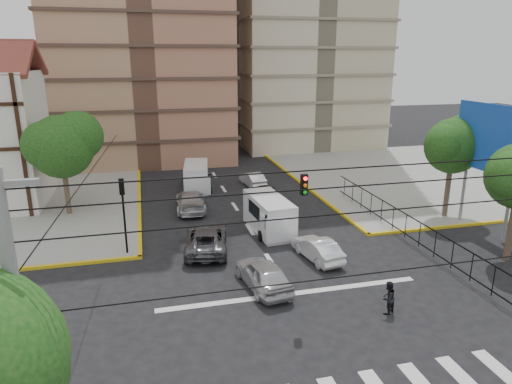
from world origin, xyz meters
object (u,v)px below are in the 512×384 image
object	(u,v)px
van_right_lane	(270,216)
car_white_front_right	(317,249)
pedestrian_crosswalk	(388,298)
traffic_light_nw	(123,204)
van_left_lane	(197,178)
car_silver_front_left	(263,274)

from	to	relation	value
van_right_lane	car_white_front_right	bearing A→B (deg)	-77.01
van_right_lane	pedestrian_crosswalk	world-z (taller)	van_right_lane
traffic_light_nw	van_right_lane	world-z (taller)	traffic_light_nw
van_right_lane	van_left_lane	xyz separation A→B (m)	(-3.40, 10.97, -0.01)
van_left_lane	van_right_lane	bearing A→B (deg)	-64.85
traffic_light_nw	car_silver_front_left	distance (m)	9.01
van_right_lane	van_left_lane	world-z (taller)	van_right_lane
van_left_lane	car_silver_front_left	xyz separation A→B (m)	(1.07, -18.04, -0.36)
car_silver_front_left	pedestrian_crosswalk	distance (m)	5.98
van_right_lane	car_silver_front_left	size ratio (longest dim) A/B	1.21
car_silver_front_left	car_white_front_right	size ratio (longest dim) A/B	1.11
van_right_lane	van_left_lane	size ratio (longest dim) A/B	0.99
traffic_light_nw	car_silver_front_left	bearing A→B (deg)	-40.45
car_silver_front_left	car_white_front_right	world-z (taller)	car_silver_front_left
pedestrian_crosswalk	van_right_lane	bearing A→B (deg)	-106.84
van_left_lane	car_silver_front_left	world-z (taller)	van_left_lane
traffic_light_nw	car_white_front_right	distance (m)	11.17
traffic_light_nw	car_silver_front_left	xyz separation A→B (m)	(6.61, -5.64, -2.38)
van_left_lane	pedestrian_crosswalk	size ratio (longest dim) A/B	3.40
van_left_lane	car_silver_front_left	distance (m)	18.07
car_white_front_right	car_silver_front_left	bearing A→B (deg)	23.31
van_right_lane	car_white_front_right	distance (m)	4.86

